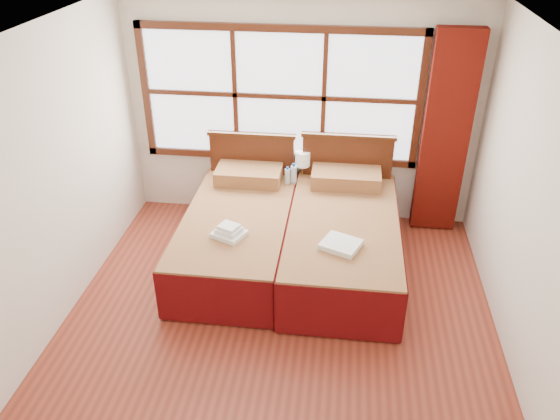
# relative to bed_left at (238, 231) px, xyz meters

# --- Properties ---
(floor) EXTENTS (4.50, 4.50, 0.00)m
(floor) POSITION_rel_bed_left_xyz_m (0.56, -1.20, -0.33)
(floor) COLOR brown
(floor) RESTS_ON ground
(ceiling) EXTENTS (4.50, 4.50, 0.00)m
(ceiling) POSITION_rel_bed_left_xyz_m (0.56, -1.20, 2.27)
(ceiling) COLOR white
(ceiling) RESTS_ON wall_back
(wall_back) EXTENTS (4.00, 0.00, 4.00)m
(wall_back) POSITION_rel_bed_left_xyz_m (0.56, 1.05, 0.97)
(wall_back) COLOR silver
(wall_back) RESTS_ON floor
(wall_left) EXTENTS (0.00, 4.50, 4.50)m
(wall_left) POSITION_rel_bed_left_xyz_m (-1.44, -1.20, 0.97)
(wall_left) COLOR silver
(wall_left) RESTS_ON floor
(wall_right) EXTENTS (0.00, 4.50, 4.50)m
(wall_right) POSITION_rel_bed_left_xyz_m (2.56, -1.20, 0.97)
(wall_right) COLOR silver
(wall_right) RESTS_ON floor
(window) EXTENTS (3.16, 0.06, 1.56)m
(window) POSITION_rel_bed_left_xyz_m (0.31, 1.02, 1.17)
(window) COLOR white
(window) RESTS_ON wall_back
(curtain) EXTENTS (0.50, 0.16, 2.30)m
(curtain) POSITION_rel_bed_left_xyz_m (2.16, 0.91, 0.84)
(curtain) COLOR #621109
(curtain) RESTS_ON wall_back
(bed_left) EXTENTS (1.10, 2.13, 1.07)m
(bed_left) POSITION_rel_bed_left_xyz_m (0.00, 0.00, 0.00)
(bed_left) COLOR #43210E
(bed_left) RESTS_ON floor
(bed_right) EXTENTS (1.14, 2.21, 1.11)m
(bed_right) POSITION_rel_bed_left_xyz_m (1.11, -0.00, 0.01)
(bed_right) COLOR #43210E
(bed_right) RESTS_ON floor
(nightstand) EXTENTS (0.40, 0.40, 0.54)m
(nightstand) POSITION_rel_bed_left_xyz_m (0.60, 0.80, -0.06)
(nightstand) COLOR #471E0F
(nightstand) RESTS_ON floor
(towels_left) EXTENTS (0.37, 0.35, 0.12)m
(towels_left) POSITION_rel_bed_left_xyz_m (0.01, -0.47, 0.29)
(towels_left) COLOR white
(towels_left) RESTS_ON bed_left
(towels_right) EXTENTS (0.43, 0.41, 0.05)m
(towels_right) POSITION_rel_bed_left_xyz_m (1.10, -0.56, 0.29)
(towels_right) COLOR white
(towels_right) RESTS_ON bed_right
(lamp) EXTENTS (0.18, 0.18, 0.34)m
(lamp) POSITION_rel_bed_left_xyz_m (0.60, 0.92, 0.46)
(lamp) COLOR gold
(lamp) RESTS_ON nightstand
(bottle_near) EXTENTS (0.06, 0.06, 0.24)m
(bottle_near) POSITION_rel_bed_left_xyz_m (0.45, 0.71, 0.32)
(bottle_near) COLOR #C2E6FA
(bottle_near) RESTS_ON nightstand
(bottle_far) EXTENTS (0.07, 0.07, 0.27)m
(bottle_far) POSITION_rel_bed_left_xyz_m (0.52, 0.74, 0.34)
(bottle_far) COLOR #C2E6FA
(bottle_far) RESTS_ON nightstand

